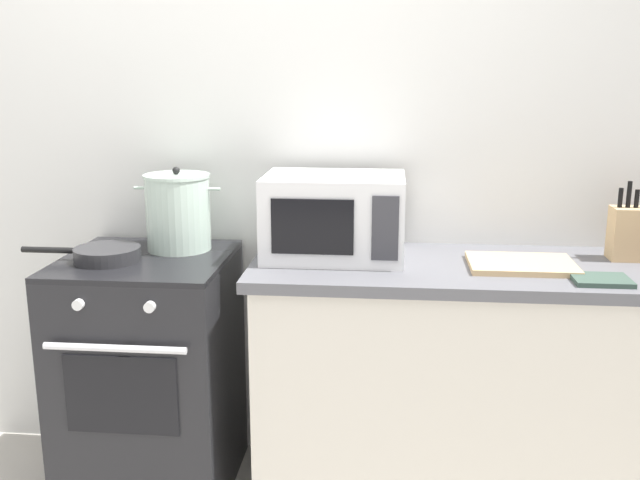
{
  "coord_description": "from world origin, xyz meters",
  "views": [
    {
      "loc": [
        0.53,
        -1.84,
        1.59
      ],
      "look_at": [
        0.29,
        0.6,
        1.0
      ],
      "focal_mm": 40.13,
      "sensor_mm": 36.0,
      "label": 1
    }
  ],
  "objects_px": {
    "stock_pot": "(178,212)",
    "frying_pan": "(105,254)",
    "stove": "(151,374)",
    "knife_block": "(629,233)",
    "microwave": "(334,216)",
    "cutting_board": "(521,264)",
    "oven_mitt": "(601,280)"
  },
  "relations": [
    {
      "from": "stove",
      "to": "stock_pot",
      "type": "height_order",
      "value": "stock_pot"
    },
    {
      "from": "stock_pot",
      "to": "oven_mitt",
      "type": "xyz_separation_m",
      "value": [
        1.47,
        -0.29,
        -0.14
      ]
    },
    {
      "from": "frying_pan",
      "to": "oven_mitt",
      "type": "distance_m",
      "value": 1.69
    },
    {
      "from": "stove",
      "to": "knife_block",
      "type": "height_order",
      "value": "knife_block"
    },
    {
      "from": "knife_block",
      "to": "cutting_board",
      "type": "bearing_deg",
      "value": -160.52
    },
    {
      "from": "stock_pot",
      "to": "cutting_board",
      "type": "height_order",
      "value": "stock_pot"
    },
    {
      "from": "stock_pot",
      "to": "stove",
      "type": "bearing_deg",
      "value": -125.25
    },
    {
      "from": "frying_pan",
      "to": "cutting_board",
      "type": "distance_m",
      "value": 1.47
    },
    {
      "from": "cutting_board",
      "to": "oven_mitt",
      "type": "xyz_separation_m",
      "value": [
        0.22,
        -0.16,
        -0.0
      ]
    },
    {
      "from": "frying_pan",
      "to": "stove",
      "type": "bearing_deg",
      "value": 26.42
    },
    {
      "from": "stock_pot",
      "to": "frying_pan",
      "type": "bearing_deg",
      "value": -138.07
    },
    {
      "from": "stove",
      "to": "oven_mitt",
      "type": "height_order",
      "value": "oven_mitt"
    },
    {
      "from": "microwave",
      "to": "stove",
      "type": "bearing_deg",
      "value": -173.43
    },
    {
      "from": "stove",
      "to": "oven_mitt",
      "type": "bearing_deg",
      "value": -5.78
    },
    {
      "from": "stock_pot",
      "to": "microwave",
      "type": "xyz_separation_m",
      "value": [
        0.59,
        -0.05,
        0.01
      ]
    },
    {
      "from": "stock_pot",
      "to": "microwave",
      "type": "height_order",
      "value": "stock_pot"
    },
    {
      "from": "cutting_board",
      "to": "knife_block",
      "type": "height_order",
      "value": "knife_block"
    },
    {
      "from": "stove",
      "to": "microwave",
      "type": "relative_size",
      "value": 1.84
    },
    {
      "from": "microwave",
      "to": "cutting_board",
      "type": "bearing_deg",
      "value": -6.77
    },
    {
      "from": "stove",
      "to": "frying_pan",
      "type": "bearing_deg",
      "value": -153.58
    },
    {
      "from": "frying_pan",
      "to": "microwave",
      "type": "height_order",
      "value": "microwave"
    },
    {
      "from": "stock_pot",
      "to": "microwave",
      "type": "bearing_deg",
      "value": -5.15
    },
    {
      "from": "knife_block",
      "to": "oven_mitt",
      "type": "bearing_deg",
      "value": -119.78
    },
    {
      "from": "cutting_board",
      "to": "knife_block",
      "type": "bearing_deg",
      "value": 19.48
    },
    {
      "from": "stock_pot",
      "to": "knife_block",
      "type": "xyz_separation_m",
      "value": [
        1.65,
        0.01,
        -0.05
      ]
    },
    {
      "from": "oven_mitt",
      "to": "stock_pot",
      "type": "bearing_deg",
      "value": 168.82
    },
    {
      "from": "stove",
      "to": "cutting_board",
      "type": "xyz_separation_m",
      "value": [
        1.34,
        0.0,
        0.47
      ]
    },
    {
      "from": "frying_pan",
      "to": "cutting_board",
      "type": "relative_size",
      "value": 1.21
    },
    {
      "from": "stock_pot",
      "to": "oven_mitt",
      "type": "bearing_deg",
      "value": -11.18
    },
    {
      "from": "frying_pan",
      "to": "knife_block",
      "type": "xyz_separation_m",
      "value": [
        1.86,
        0.2,
        0.07
      ]
    },
    {
      "from": "frying_pan",
      "to": "microwave",
      "type": "distance_m",
      "value": 0.83
    },
    {
      "from": "microwave",
      "to": "frying_pan",
      "type": "bearing_deg",
      "value": -170.23
    }
  ]
}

